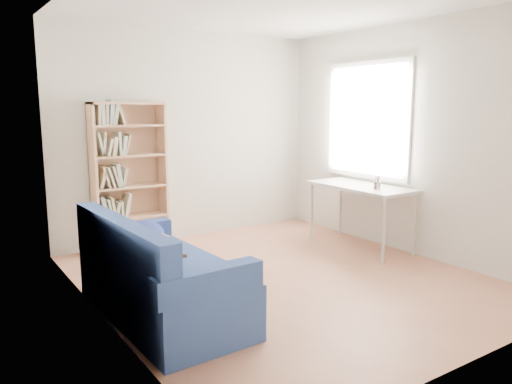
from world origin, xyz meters
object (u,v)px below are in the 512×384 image
Objects in this scene: bookshelf at (130,182)px; desk at (361,191)px; sofa at (157,278)px; pen_cup at (377,184)px.

bookshelf is 1.32× the size of desk.
sofa is 2.88m from desk.
sofa is 11.48× the size of pen_cup.
pen_cup is at bearing 3.10° from sofa.
bookshelf is 2.72m from desk.
desk is at bearing -32.66° from bookshelf.
sofa reaches higher than desk.
pen_cup reaches higher than sofa.
bookshelf is 2.85m from pen_cup.
sofa is at bearing -174.69° from pen_cup.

